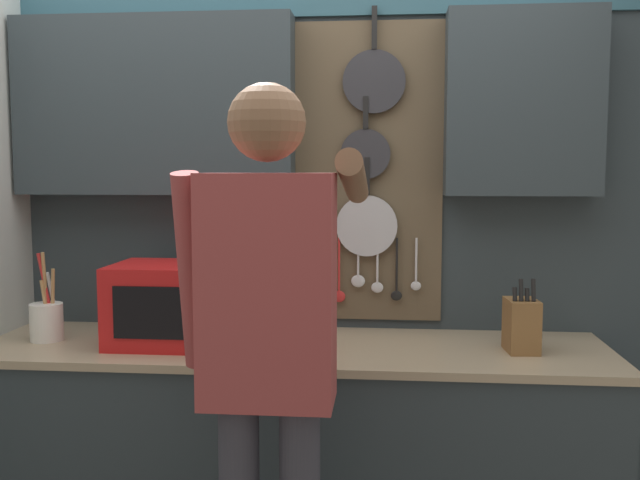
{
  "coord_description": "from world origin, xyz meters",
  "views": [
    {
      "loc": [
        0.36,
        -2.67,
        1.56
      ],
      "look_at": [
        0.08,
        0.22,
        1.27
      ],
      "focal_mm": 40.0,
      "sensor_mm": 36.0,
      "label": 1
    }
  ],
  "objects_px": {
    "knife_block": "(521,325)",
    "utensil_crock": "(47,320)",
    "person": "(269,335)",
    "microwave": "(181,304)"
  },
  "relations": [
    {
      "from": "microwave",
      "to": "knife_block",
      "type": "height_order",
      "value": "microwave"
    },
    {
      "from": "person",
      "to": "utensil_crock",
      "type": "bearing_deg",
      "value": 147.12
    },
    {
      "from": "knife_block",
      "to": "person",
      "type": "bearing_deg",
      "value": -142.46
    },
    {
      "from": "knife_block",
      "to": "person",
      "type": "distance_m",
      "value": 1.06
    },
    {
      "from": "knife_block",
      "to": "utensil_crock",
      "type": "height_order",
      "value": "utensil_crock"
    },
    {
      "from": "knife_block",
      "to": "utensil_crock",
      "type": "relative_size",
      "value": 0.79
    },
    {
      "from": "utensil_crock",
      "to": "person",
      "type": "bearing_deg",
      "value": -32.88
    },
    {
      "from": "knife_block",
      "to": "utensil_crock",
      "type": "distance_m",
      "value": 1.83
    },
    {
      "from": "microwave",
      "to": "utensil_crock",
      "type": "xyz_separation_m",
      "value": [
        -0.54,
        0.0,
        -0.07
      ]
    },
    {
      "from": "person",
      "to": "microwave",
      "type": "bearing_deg",
      "value": 125.12
    }
  ]
}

